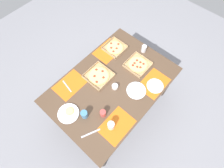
% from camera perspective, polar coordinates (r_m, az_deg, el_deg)
% --- Properties ---
extents(ground_plane, '(6.00, 6.00, 0.00)m').
position_cam_1_polar(ground_plane, '(2.76, -0.00, -7.20)').
color(ground_plane, gray).
extents(dining_table, '(1.51, 1.04, 0.74)m').
position_cam_1_polar(dining_table, '(2.17, -0.00, -1.23)').
color(dining_table, '#3F3328').
rests_on(dining_table, ground_plane).
extents(placemat_near_left, '(0.36, 0.26, 0.00)m').
position_cam_1_polar(placemat_near_left, '(1.90, 1.56, -13.37)').
color(placemat_near_left, orange).
rests_on(placemat_near_left, dining_table).
extents(placemat_near_right, '(0.36, 0.26, 0.00)m').
position_cam_1_polar(placemat_near_right, '(2.14, 13.48, 0.23)').
color(placemat_near_right, orange).
rests_on(placemat_near_right, dining_table).
extents(placemat_far_left, '(0.36, 0.26, 0.00)m').
position_cam_1_polar(placemat_far_left, '(2.14, -13.54, -0.21)').
color(placemat_far_left, orange).
rests_on(placemat_far_left, dining_table).
extents(placemat_far_right, '(0.36, 0.26, 0.00)m').
position_cam_1_polar(placemat_far_right, '(2.35, -1.24, 10.78)').
color(placemat_far_right, orange).
rests_on(placemat_far_right, dining_table).
extents(pizza_box_edge_far, '(0.28, 0.28, 0.04)m').
position_cam_1_polar(pizza_box_edge_far, '(2.23, 8.39, 6.24)').
color(pizza_box_edge_far, tan).
rests_on(pizza_box_edge_far, dining_table).
extents(pizza_box_center, '(0.26, 0.26, 0.04)m').
position_cam_1_polar(pizza_box_center, '(2.37, 0.88, 11.69)').
color(pizza_box_center, tan).
rests_on(pizza_box_center, dining_table).
extents(pizza_box_corner_right, '(0.29, 0.29, 0.04)m').
position_cam_1_polar(pizza_box_corner_right, '(2.13, -4.36, 2.66)').
color(pizza_box_corner_right, tan).
rests_on(pizza_box_corner_right, dining_table).
extents(plate_near_right, '(0.24, 0.24, 0.03)m').
position_cam_1_polar(plate_near_right, '(1.99, -13.97, -9.25)').
color(plate_near_right, white).
rests_on(plate_near_right, dining_table).
extents(plate_far_right, '(0.23, 0.23, 0.02)m').
position_cam_1_polar(plate_far_right, '(2.05, 7.88, -2.14)').
color(plate_far_right, white).
rests_on(plate_far_right, dining_table).
extents(plate_middle, '(0.20, 0.20, 0.02)m').
position_cam_1_polar(plate_middle, '(2.12, 13.83, -0.64)').
color(plate_middle, white).
rests_on(plate_middle, dining_table).
extents(cup_spare, '(0.07, 0.07, 0.09)m').
position_cam_1_polar(cup_spare, '(1.89, -2.95, -9.53)').
color(cup_spare, '#BF4742').
rests_on(cup_spare, dining_table).
extents(cup_dark, '(0.06, 0.06, 0.10)m').
position_cam_1_polar(cup_dark, '(2.35, 10.33, 11.26)').
color(cup_dark, silver).
rests_on(cup_dark, dining_table).
extents(cup_red, '(0.07, 0.07, 0.10)m').
position_cam_1_polar(cup_red, '(1.91, -8.99, -9.74)').
color(cup_red, teal).
rests_on(cup_red, dining_table).
extents(cup_clear_left, '(0.07, 0.07, 0.11)m').
position_cam_1_polar(cup_clear_left, '(1.84, -0.32, -13.36)').
color(cup_clear_left, silver).
rests_on(cup_clear_left, dining_table).
extents(condiment_bowl, '(0.07, 0.07, 0.05)m').
position_cam_1_polar(condiment_bowl, '(2.04, 0.96, -0.83)').
color(condiment_bowl, white).
rests_on(condiment_bowl, dining_table).
extents(knife_by_near_right, '(0.20, 0.10, 0.00)m').
position_cam_1_polar(knife_by_near_right, '(1.89, -6.93, -15.63)').
color(knife_by_near_right, '#B7B7BC').
rests_on(knife_by_near_right, dining_table).
extents(fork_by_near_left, '(0.05, 0.19, 0.00)m').
position_cam_1_polar(fork_by_near_left, '(2.13, -14.44, -0.72)').
color(fork_by_near_left, '#B7B7BC').
rests_on(fork_by_near_left, dining_table).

